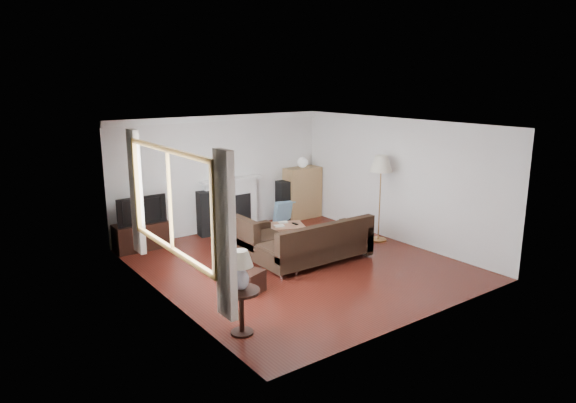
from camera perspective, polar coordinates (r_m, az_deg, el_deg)
room at (r=8.94m, az=1.13°, el=0.57°), size 5.10×5.60×2.54m
window at (r=7.51m, az=-13.00°, el=0.08°), size 0.12×2.74×1.54m
curtain_near at (r=6.24m, az=-6.96°, el=-3.81°), size 0.10×0.35×2.10m
curtain_far at (r=8.94m, az=-16.51°, el=1.00°), size 0.10×0.35×2.10m
fireplace at (r=11.33m, az=-6.35°, el=-0.26°), size 1.40×0.26×1.15m
tv_stand at (r=10.44m, az=-15.96°, el=-3.70°), size 1.04×0.47×0.52m
television at (r=10.30m, az=-16.15°, el=-0.84°), size 0.96×0.13×0.55m
speaker_left at (r=10.96m, az=-9.25°, el=-1.37°), size 0.30×0.35×0.95m
speaker_right at (r=11.98m, az=-0.54°, el=0.06°), size 0.29×0.34×0.94m
bookshelf at (r=12.23m, az=1.61°, el=0.99°), size 0.88×0.42×1.21m
globe_lamp at (r=12.10m, az=1.63°, el=4.35°), size 0.24×0.24×0.24m
sectional_sofa at (r=9.27m, az=3.09°, el=-4.59°), size 2.31×1.69×0.75m
coffee_table at (r=10.25m, az=-1.22°, el=-3.78°), size 1.21×0.95×0.42m
footstool at (r=8.12m, az=-4.41°, el=-8.81°), size 0.52×0.52×0.34m
floor_lamp at (r=10.54m, az=10.16°, el=0.31°), size 0.58×0.58×1.77m
side_table at (r=6.82m, az=-5.17°, el=-12.10°), size 0.49×0.49×0.61m
table_lamp at (r=6.60m, az=-5.28°, el=-7.65°), size 0.32×0.32×0.52m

